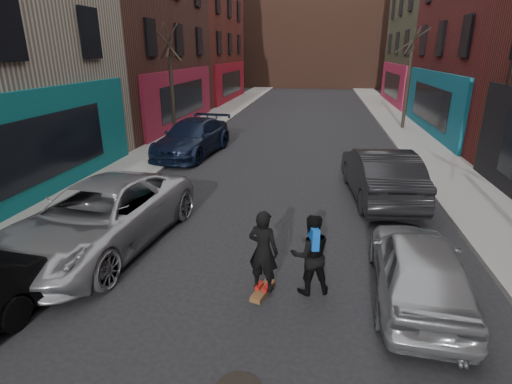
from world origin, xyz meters
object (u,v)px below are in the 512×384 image
(parked_left_end, at_px, (192,138))
(skateboard, at_px, (263,291))
(tree_right_far, at_px, (409,70))
(parked_right_far, at_px, (418,266))
(pedestrian, at_px, (310,254))
(parked_right_end, at_px, (380,174))
(skateboarder, at_px, (263,251))
(parked_left_far, at_px, (101,216))
(tree_left_far, at_px, (171,76))

(parked_left_end, distance_m, skateboard, 11.77)
(tree_right_far, xyz_separation_m, parked_right_far, (-3.00, -18.42, -2.84))
(parked_right_far, relative_size, pedestrian, 2.45)
(skateboard, bearing_deg, parked_right_end, 79.73)
(parked_right_far, height_order, pedestrian, pedestrian)
(parked_left_end, bearing_deg, skateboarder, -59.25)
(skateboard, bearing_deg, parked_right_far, 21.90)
(parked_left_far, distance_m, skateboarder, 4.40)
(tree_left_far, height_order, parked_left_end, tree_left_far)
(tree_right_far, height_order, pedestrian, tree_right_far)
(parked_right_end, distance_m, skateboard, 6.77)
(tree_right_far, xyz_separation_m, parked_left_end, (-10.80, -8.03, -2.74))
(parked_left_end, bearing_deg, parked_left_far, -79.53)
(parked_left_far, bearing_deg, parked_left_end, 99.99)
(tree_left_far, xyz_separation_m, parked_left_end, (1.60, -2.03, -2.59))
(tree_right_far, relative_size, parked_right_far, 1.67)
(skateboarder, height_order, pedestrian, skateboarder)
(skateboard, relative_size, pedestrian, 0.48)
(tree_left_far, bearing_deg, parked_left_far, -78.73)
(parked_left_end, height_order, pedestrian, pedestrian)
(parked_right_far, bearing_deg, tree_left_far, -49.03)
(tree_right_far, bearing_deg, pedestrian, -105.26)
(parked_left_end, xyz_separation_m, skateboarder, (4.84, -10.70, 0.15))
(tree_right_far, xyz_separation_m, skateboarder, (-5.96, -18.73, -2.59))
(parked_left_far, relative_size, parked_left_end, 1.06)
(skateboard, bearing_deg, parked_left_far, 177.54)
(skateboard, relative_size, skateboarder, 0.48)
(parked_right_end, xyz_separation_m, skateboarder, (-2.96, -6.04, 0.10))
(parked_right_end, bearing_deg, parked_right_far, 84.30)
(parked_left_end, bearing_deg, parked_right_far, -46.69)
(parked_left_end, height_order, parked_right_far, parked_left_end)
(parked_left_end, relative_size, skateboarder, 3.25)
(parked_right_end, relative_size, skateboarder, 3.02)
(parked_right_far, xyz_separation_m, skateboarder, (-2.96, -0.31, 0.24))
(parked_right_end, height_order, skateboarder, skateboarder)
(parked_left_far, xyz_separation_m, parked_right_end, (7.14, 4.65, 0.03))
(parked_right_end, bearing_deg, parked_left_end, -36.59)
(skateboard, xyz_separation_m, pedestrian, (0.90, 0.21, 0.79))
(parked_right_far, relative_size, skateboarder, 2.43)
(tree_left_far, xyz_separation_m, parked_right_end, (9.40, -6.69, -2.55))
(parked_right_far, distance_m, parked_right_end, 5.72)
(tree_right_far, relative_size, skateboard, 8.50)
(parked_left_far, bearing_deg, tree_right_far, 65.63)
(parked_left_far, height_order, parked_right_far, parked_left_far)
(pedestrian, bearing_deg, skateboard, -4.03)
(tree_left_far, distance_m, skateboarder, 14.48)
(parked_right_far, distance_m, skateboarder, 2.99)
(skateboard, xyz_separation_m, skateboarder, (0.00, 0.00, 0.89))
(parked_left_far, distance_m, parked_right_far, 7.22)
(parked_left_end, distance_m, parked_right_end, 9.09)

